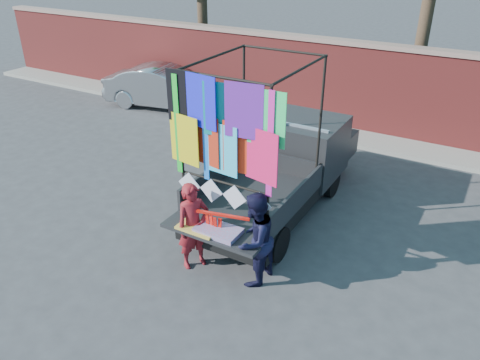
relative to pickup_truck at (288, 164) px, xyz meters
The scene contains 8 objects.
ground 2.43m from the pickup_truck, 82.22° to the right, with size 90.00×90.00×0.00m, color #38383A.
brick_wall 4.78m from the pickup_truck, 86.30° to the left, with size 30.00×0.45×2.61m.
curb 4.14m from the pickup_truck, 85.66° to the left, with size 30.00×1.20×0.12m, color gray.
pickup_truck is the anchor object (origin of this frame).
sedan 7.20m from the pickup_truck, 149.47° to the left, with size 1.44×4.14×1.36m, color #A6A7AD.
woman 3.00m from the pickup_truck, 97.59° to the right, with size 0.58×0.38×1.60m, color maroon.
man 2.92m from the pickup_truck, 75.81° to the right, with size 0.81×0.63×1.66m, color black.
streamer_bundle 2.91m from the pickup_truck, 88.83° to the right, with size 0.90×0.26×0.63m.
Camera 1 is at (3.35, -6.11, 5.21)m, focal length 35.00 mm.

